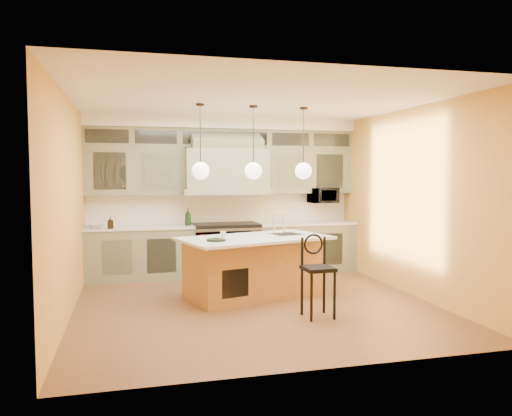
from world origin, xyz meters
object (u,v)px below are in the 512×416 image
object	(u,v)px
kitchen_island	(254,266)
microwave	(323,195)
counter_stool	(317,270)
range	(226,249)

from	to	relation	value
kitchen_island	microwave	distance (m)	2.76
counter_stool	range	bearing A→B (deg)	99.76
range	microwave	bearing A→B (deg)	3.12
range	microwave	size ratio (longest dim) A/B	2.21
kitchen_island	counter_stool	size ratio (longest dim) A/B	2.27
counter_stool	kitchen_island	bearing A→B (deg)	110.61
kitchen_island	microwave	xyz separation A→B (m)	(1.84, 1.80, 0.98)
range	microwave	world-z (taller)	microwave
counter_stool	microwave	xyz separation A→B (m)	(1.30, 3.07, 0.84)
range	kitchen_island	xyz separation A→B (m)	(0.11, -1.69, -0.01)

